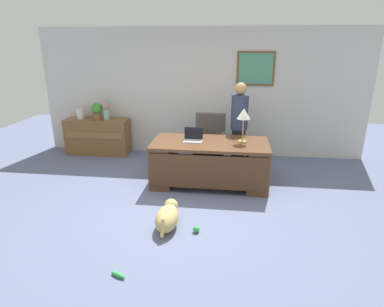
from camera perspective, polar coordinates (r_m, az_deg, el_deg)
ground_plane at (r=5.10m, az=-1.62°, el=-9.05°), size 12.00×12.00×0.00m
back_wall at (r=7.16m, az=1.57°, el=10.59°), size 7.00×0.16×2.70m
desk at (r=5.67m, az=3.12°, el=-1.40°), size 1.99×0.99×0.77m
credenza at (r=7.59m, az=-16.09°, el=2.91°), size 1.39×0.50×0.79m
armchair at (r=6.58m, az=3.10°, el=1.92°), size 0.60×0.59×1.03m
person_standing at (r=6.30m, az=8.22°, el=4.80°), size 0.32×0.32×1.69m
dog_lying at (r=4.49m, az=-4.28°, el=-10.96°), size 0.31×0.74×0.30m
laptop at (r=5.63m, az=0.22°, el=2.80°), size 0.32×0.22×0.22m
desk_lamp at (r=5.52m, az=9.03°, el=6.53°), size 0.22×0.22×0.58m
vase_with_flowers at (r=7.36m, az=-14.82°, el=7.43°), size 0.17×0.17×0.39m
vase_empty at (r=7.63m, az=-18.98°, el=6.60°), size 0.16×0.16×0.22m
potted_plant at (r=7.45m, az=-16.32°, el=7.27°), size 0.24×0.24×0.36m
dog_toy_ball at (r=4.42m, az=0.74°, el=-13.13°), size 0.09×0.09×0.09m
dog_toy_bone at (r=3.81m, az=-12.82°, el=-20.01°), size 0.19×0.12×0.05m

